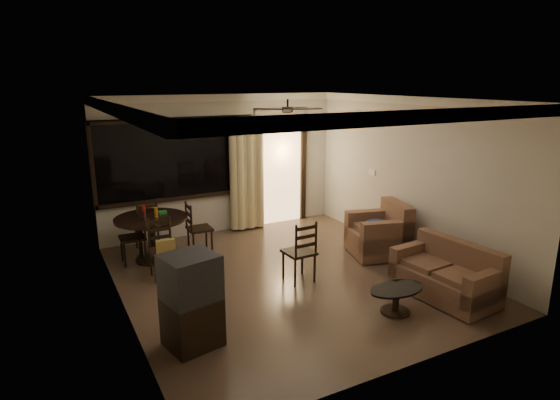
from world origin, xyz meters
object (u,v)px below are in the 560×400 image
dining_chair_south (164,260)px  coffee_table (396,296)px  dining_chair_west (134,247)px  dining_chair_north (147,235)px  dining_table (152,226)px  side_chair (299,263)px  dining_chair_east (199,237)px  sofa (447,276)px  tv_cabinet (191,301)px  armchair (381,234)px

dining_chair_south → coffee_table: (2.49, -2.62, -0.07)m
dining_chair_west → dining_chair_north: size_ratio=1.00×
dining_table → side_chair: size_ratio=1.25×
dining_chair_west → dining_chair_east: same height
dining_table → dining_chair_south: (-0.03, -0.86, -0.31)m
dining_chair_south → sofa: dining_chair_south is taller
dining_table → sofa: (3.45, -3.43, -0.30)m
dining_chair_west → tv_cabinet: bearing=3.6°
dining_chair_east → sofa: 4.29m
sofa → dining_chair_east: bearing=123.2°
dining_chair_east → coffee_table: dining_chair_east is taller
tv_cabinet → coffee_table: 2.75m
sofa → dining_chair_south: bearing=139.2°
dining_chair_north → sofa: dining_chair_north is taller
armchair → coffee_table: bearing=-109.0°
armchair → coffee_table: armchair is taller
dining_chair_east → dining_chair_north: size_ratio=1.00×
dining_chair_south → sofa: bearing=-34.7°
sofa → armchair: 1.78m
dining_chair_west → side_chair: side_chair is taller
side_chair → tv_cabinet: bearing=23.8°
dining_table → dining_chair_north: size_ratio=1.31×
dining_chair_east → dining_chair_south: size_ratio=1.00×
armchair → coffee_table: (-1.22, -1.81, -0.15)m
dining_chair_north → armchair: armchair is taller
dining_chair_west → dining_chair_south: 0.93m
dining_table → sofa: size_ratio=0.82×
coffee_table → side_chair: 1.64m
sofa → armchair: bearing=78.2°
dining_chair_west → side_chair: bearing=48.8°
coffee_table → dining_chair_west: bearing=128.4°
dining_chair_north → side_chair: (1.80, -2.50, 0.01)m
dining_chair_west → armchair: bearing=68.9°
dining_chair_south → sofa: (3.48, -2.57, 0.01)m
dining_table → dining_chair_north: 0.63m
side_chair → armchair: bearing=-173.0°
dining_chair_south → armchair: bearing=-10.5°
dining_chair_south → dining_chair_north: same height
dining_chair_west → coffee_table: dining_chair_west is taller
dining_table → coffee_table: 4.27m
dining_chair_south → dining_chair_north: size_ratio=1.00×
dining_chair_east → dining_chair_south: same height
dining_table → coffee_table: (2.46, -3.47, -0.37)m
sofa → coffee_table: sofa is taller
dining_chair_south → side_chair: size_ratio=0.95×
dining_chair_west → dining_table: bearing=87.4°
dining_chair_west → sofa: bearing=49.2°
tv_cabinet → side_chair: 2.29m
dining_chair_west → dining_chair_south: (0.29, -0.88, 0.02)m
dining_chair_west → armchair: size_ratio=0.83×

